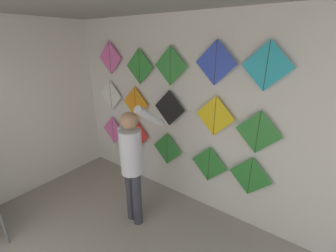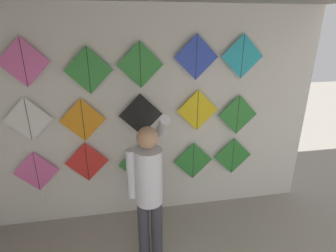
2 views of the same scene
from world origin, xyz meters
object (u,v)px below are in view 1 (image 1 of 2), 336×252
Objects in this scene: kite_7 at (169,108)px; kite_13 at (216,63)px; kite_3 at (209,164)px; kite_9 at (258,132)px; kite_10 at (110,58)px; kite_2 at (167,149)px; kite_6 at (135,103)px; kite_11 at (139,67)px; shopkeeper at (132,160)px; kite_12 at (171,66)px; kite_1 at (136,134)px; kite_14 at (267,66)px; kite_8 at (215,116)px; kite_0 at (113,131)px; kite_5 at (111,95)px; kite_4 at (250,176)px.

kite_13 reaches higher than kite_7.
kite_7 is (-0.71, 0.00, 0.72)m from kite_3.
kite_9 is 0.98m from kite_13.
kite_7 is at bearing 0.00° from kite_10.
kite_13 is (0.74, 0.00, 1.39)m from kite_2.
kite_11 is (0.13, 0.00, 0.60)m from kite_6.
shopkeeper is 1.40m from kite_12.
kite_2 is 1.00× the size of kite_3.
kite_3 is (1.43, 0.00, -0.12)m from kite_1.
kite_14 is (1.34, 0.00, 1.39)m from kite_2.
kite_1 is at bearing 180.00° from kite_12.
kite_8 reaches higher than kite_1.
kite_8 is 1.00× the size of kite_14.
kite_11 is at bearing 0.00° from kite_6.
kite_8 is at bearing 0.02° from kite_0.
kite_0 is 1.90m from kite_12.
kite_14 reaches higher than kite_5.
kite_4 is 0.62m from kite_9.
shopkeeper is at bearing -130.70° from kite_3.
shopkeeper is at bearing -90.16° from kite_7.
kite_9 is at bearing 0.00° from kite_4.
kite_5 is at bearing 180.00° from kite_2.
kite_12 is at bearing 0.00° from kite_1.
kite_7 is 1.00× the size of kite_10.
shopkeeper is at bearing -130.29° from kite_13.
kite_6 is (0.64, 0.00, 0.68)m from kite_0.
kite_7 reaches higher than kite_9.
kite_3 is at bearing 0.00° from kite_13.
kite_8 is at bearing 0.00° from kite_3.
kite_1 is at bearing 180.00° from kite_7.
kite_12 is (0.06, 0.00, 1.32)m from kite_2.
kite_11 reaches higher than kite_3.
kite_9 is at bearing 0.00° from kite_2.
kite_10 reaches higher than kite_5.
kite_11 is (-1.89, 0.00, 0.65)m from kite_9.
kite_1 is 2.40m from kite_14.
kite_1 is at bearing 180.00° from kite_2.
kite_10 is at bearing 180.00° from kite_11.
kite_3 is (0.71, 0.83, -0.21)m from shopkeeper.
kite_12 reaches higher than kite_7.
kite_8 is 1.00× the size of kite_12.
kite_5 is at bearing 180.00° from kite_11.
kite_2 and kite_4 have the same top height.
kite_10 is at bearing 180.00° from kite_9.
kite_6 is 1.00× the size of kite_11.
kite_10 is at bearing 180.00° from kite_1.
kite_11 is 1.00× the size of kite_14.
kite_1 is 1.00× the size of kite_6.
kite_5 is 1.00× the size of kite_8.
kite_4 is at bearing 39.21° from shopkeeper.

